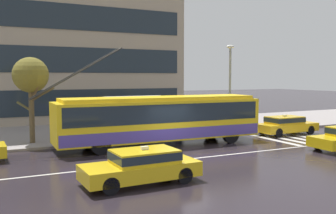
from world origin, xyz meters
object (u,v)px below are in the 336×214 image
object	(u,v)px
taxi_oncoming_near	(142,165)
taxi_ahead_of_bus	(286,124)
street_lamp	(230,80)
trolleybus	(161,118)
pedestrian_at_shelter	(180,110)
bus_shelter	(135,106)
pedestrian_approaching_curb	(177,108)
street_tree_bare	(31,76)

from	to	relation	value
taxi_oncoming_near	taxi_ahead_of_bus	distance (m)	15.07
taxi_ahead_of_bus	street_lamp	distance (m)	4.93
trolleybus	pedestrian_at_shelter	xyz separation A→B (m)	(2.66, 2.62, 0.15)
taxi_oncoming_near	street_lamp	bearing A→B (deg)	40.88
taxi_ahead_of_bus	bus_shelter	size ratio (longest dim) A/B	1.13
trolleybus	pedestrian_approaching_curb	world-z (taller)	trolleybus
pedestrian_approaching_curb	street_tree_bare	world-z (taller)	street_tree_bare
pedestrian_at_shelter	street_tree_bare	world-z (taller)	street_tree_bare
taxi_ahead_of_bus	street_tree_bare	xyz separation A→B (m)	(-16.27, 3.38, 3.31)
trolleybus	pedestrian_at_shelter	size ratio (longest dim) A/B	6.53
trolleybus	street_lamp	xyz separation A→B (m)	(6.32, 2.09, 2.20)
street_tree_bare	trolleybus	bearing A→B (deg)	-26.13
street_lamp	street_tree_bare	world-z (taller)	street_lamp
trolleybus	taxi_ahead_of_bus	distance (m)	9.55
bus_shelter	street_tree_bare	world-z (taller)	street_tree_bare
trolleybus	street_lamp	bearing A→B (deg)	18.33
taxi_ahead_of_bus	pedestrian_approaching_curb	size ratio (longest dim) A/B	2.18
taxi_oncoming_near	trolleybus	bearing A→B (deg)	59.78
bus_shelter	street_lamp	size ratio (longest dim) A/B	0.65
trolleybus	taxi_ahead_of_bus	bearing A→B (deg)	-0.41
pedestrian_at_shelter	pedestrian_approaching_curb	xyz separation A→B (m)	(0.37, 1.23, 0.05)
taxi_ahead_of_bus	bus_shelter	world-z (taller)	bus_shelter
taxi_oncoming_near	pedestrian_approaching_curb	distance (m)	12.79
street_lamp	pedestrian_approaching_curb	bearing A→B (deg)	151.98
bus_shelter	pedestrian_at_shelter	world-z (taller)	bus_shelter
taxi_oncoming_near	pedestrian_approaching_curb	size ratio (longest dim) A/B	2.18
trolleybus	bus_shelter	bearing A→B (deg)	97.84
taxi_oncoming_near	taxi_ahead_of_bus	xyz separation A→B (m)	(13.48, 6.75, -0.00)
trolleybus	bus_shelter	distance (m)	3.22
bus_shelter	taxi_ahead_of_bus	bearing A→B (deg)	-17.91
taxi_oncoming_near	bus_shelter	world-z (taller)	bus_shelter
taxi_ahead_of_bus	bus_shelter	distance (m)	10.54
taxi_oncoming_near	pedestrian_approaching_curb	bearing A→B (deg)	56.73
taxi_oncoming_near	pedestrian_at_shelter	world-z (taller)	pedestrian_at_shelter
taxi_oncoming_near	street_lamp	size ratio (longest dim) A/B	0.73
taxi_ahead_of_bus	pedestrian_at_shelter	size ratio (longest dim) A/B	2.18
taxi_ahead_of_bus	street_tree_bare	bearing A→B (deg)	168.25
pedestrian_approaching_curb	taxi_ahead_of_bus	bearing A→B (deg)	-31.12
trolleybus	taxi_ahead_of_bus	xyz separation A→B (m)	(9.51, -0.07, -0.87)
taxi_oncoming_near	bus_shelter	distance (m)	10.66
trolleybus	bus_shelter	size ratio (longest dim) A/B	3.39
taxi_ahead_of_bus	street_tree_bare	size ratio (longest dim) A/B	0.89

